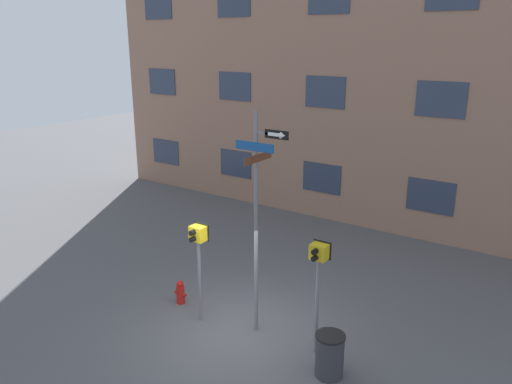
# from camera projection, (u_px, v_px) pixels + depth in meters

# --- Properties ---
(ground_plane) EXTENTS (60.00, 60.00, 0.00)m
(ground_plane) POSITION_uv_depth(u_px,v_px,m) (236.00, 332.00, 11.60)
(ground_plane) COLOR #515154
(building_facade) EXTENTS (24.00, 0.64, 12.61)m
(building_facade) POSITION_uv_depth(u_px,v_px,m) (386.00, 46.00, 16.33)
(building_facade) COLOR #936B56
(building_facade) RESTS_ON ground_plane
(street_sign_pole) EXTENTS (1.27, 1.00, 5.12)m
(street_sign_pole) POSITION_uv_depth(u_px,v_px,m) (258.00, 209.00, 10.79)
(street_sign_pole) COLOR slate
(street_sign_pole) RESTS_ON ground_plane
(pedestrian_signal_left) EXTENTS (0.42, 0.40, 2.45)m
(pedestrian_signal_left) POSITION_uv_depth(u_px,v_px,m) (198.00, 245.00, 11.55)
(pedestrian_signal_left) COLOR slate
(pedestrian_signal_left) RESTS_ON ground_plane
(pedestrian_signal_right) EXTENTS (0.41, 0.40, 2.55)m
(pedestrian_signal_right) POSITION_uv_depth(u_px,v_px,m) (318.00, 268.00, 10.28)
(pedestrian_signal_right) COLOR slate
(pedestrian_signal_right) RESTS_ON ground_plane
(fire_hydrant) EXTENTS (0.37, 0.21, 0.63)m
(fire_hydrant) POSITION_uv_depth(u_px,v_px,m) (180.00, 292.00, 12.79)
(fire_hydrant) COLOR red
(fire_hydrant) RESTS_ON ground_plane
(trash_bin) EXTENTS (0.61, 0.61, 0.92)m
(trash_bin) POSITION_uv_depth(u_px,v_px,m) (330.00, 355.00, 9.98)
(trash_bin) COLOR #333338
(trash_bin) RESTS_ON ground_plane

